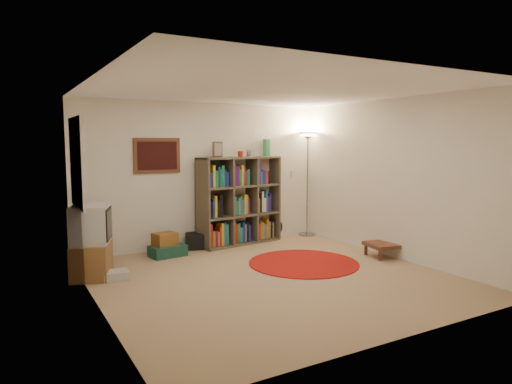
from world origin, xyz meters
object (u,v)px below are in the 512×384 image
Objects in this scene: floor_lamp at (308,150)px; suitcase at (168,251)px; bookshelf at (238,202)px; side_table at (383,245)px; tv_stand at (91,243)px; floor_fan at (274,229)px.

suitcase is at bearing -174.98° from floor_lamp.
bookshelf is 3.30× the size of side_table.
suitcase is at bearing 44.81° from tv_stand.
tv_stand is at bearing -170.25° from bookshelf.
side_table is (0.06, -1.99, -1.48)m from floor_lamp.
suitcase is 1.04× the size of side_table.
side_table is at bearing 4.49° from tv_stand.
tv_stand is 4.39m from side_table.
floor_lamp is at bearing -3.92° from floor_fan.
bookshelf is 1.76m from floor_lamp.
side_table reaches higher than suitcase.
floor_fan is 0.66× the size of suitcase.
floor_lamp is (1.51, -0.01, 0.92)m from bookshelf.
side_table is (4.23, -1.14, -0.28)m from tv_stand.
floor_fan is 0.69× the size of side_table.
tv_stand is at bearing -168.55° from floor_lamp.
suitcase is at bearing 149.80° from side_table.
floor_lamp is 2.05× the size of tv_stand.
tv_stand reaches higher than side_table.
floor_lamp is at bearing -8.33° from bookshelf.
side_table is (1.56, -2.00, -0.57)m from bookshelf.
floor_lamp is 3.42× the size of suitcase.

